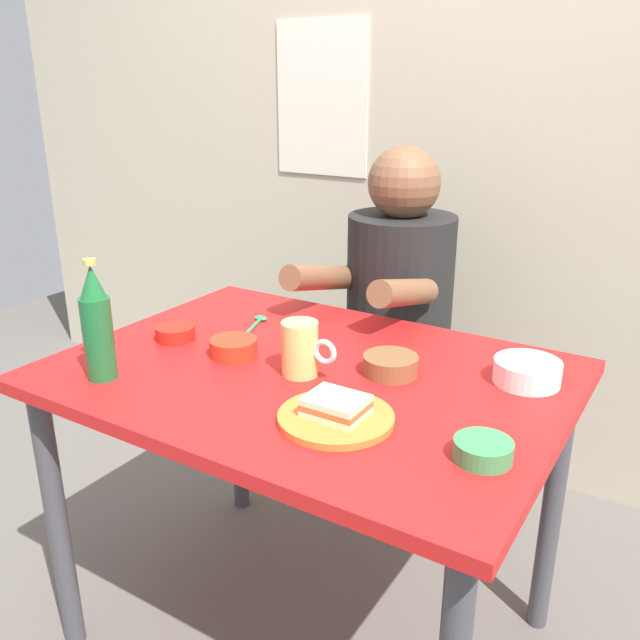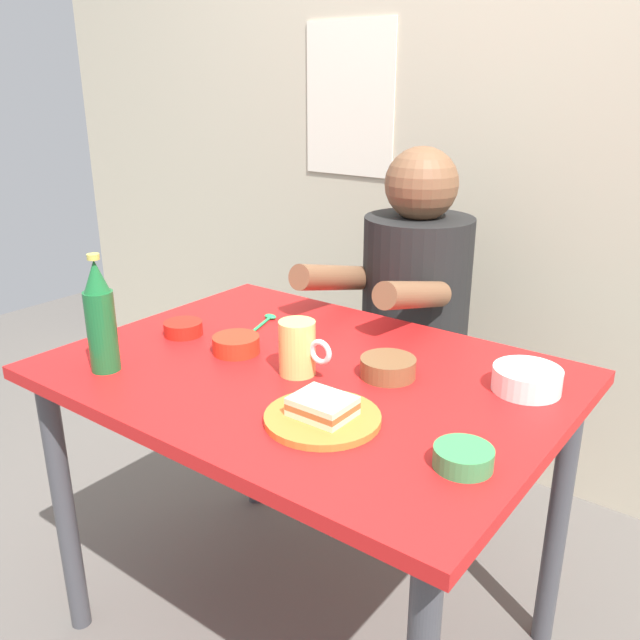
{
  "view_description": "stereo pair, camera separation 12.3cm",
  "coord_description": "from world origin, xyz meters",
  "px_view_note": "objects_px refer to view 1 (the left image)",
  "views": [
    {
      "loc": [
        0.73,
        -1.12,
        1.34
      ],
      "look_at": [
        0.0,
        0.05,
        0.84
      ],
      "focal_mm": 37.26,
      "sensor_mm": 36.0,
      "label": 1
    },
    {
      "loc": [
        0.83,
        -1.05,
        1.34
      ],
      "look_at": [
        0.0,
        0.05,
        0.84
      ],
      "focal_mm": 37.26,
      "sensor_mm": 36.0,
      "label": 2
    }
  ],
  "objects_px": {
    "stool": "(395,407)",
    "beer_mug": "(303,349)",
    "person_seated": "(398,284)",
    "beer_bottle": "(97,326)",
    "plate_orange": "(336,418)",
    "dining_table": "(308,407)",
    "sandwich": "(336,406)",
    "dip_bowl_green": "(483,449)"
  },
  "relations": [
    {
      "from": "person_seated",
      "to": "sandwich",
      "type": "distance_m",
      "value": 0.83
    },
    {
      "from": "plate_orange",
      "to": "sandwich",
      "type": "relative_size",
      "value": 2.0
    },
    {
      "from": "plate_orange",
      "to": "dip_bowl_green",
      "type": "relative_size",
      "value": 2.2
    },
    {
      "from": "dining_table",
      "to": "dip_bowl_green",
      "type": "distance_m",
      "value": 0.49
    },
    {
      "from": "plate_orange",
      "to": "beer_mug",
      "type": "distance_m",
      "value": 0.22
    },
    {
      "from": "person_seated",
      "to": "sandwich",
      "type": "xyz_separation_m",
      "value": [
        0.25,
        -0.79,
        0.01
      ]
    },
    {
      "from": "stool",
      "to": "sandwich",
      "type": "xyz_separation_m",
      "value": [
        0.25,
        -0.8,
        0.42
      ]
    },
    {
      "from": "dining_table",
      "to": "sandwich",
      "type": "distance_m",
      "value": 0.27
    },
    {
      "from": "plate_orange",
      "to": "beer_mug",
      "type": "xyz_separation_m",
      "value": [
        -0.17,
        0.14,
        0.05
      ]
    },
    {
      "from": "plate_orange",
      "to": "beer_mug",
      "type": "relative_size",
      "value": 1.75
    },
    {
      "from": "person_seated",
      "to": "plate_orange",
      "type": "bearing_deg",
      "value": -72.37
    },
    {
      "from": "plate_orange",
      "to": "dip_bowl_green",
      "type": "distance_m",
      "value": 0.28
    },
    {
      "from": "sandwich",
      "to": "beer_mug",
      "type": "height_order",
      "value": "beer_mug"
    },
    {
      "from": "dip_bowl_green",
      "to": "plate_orange",
      "type": "bearing_deg",
      "value": -176.72
    },
    {
      "from": "beer_bottle",
      "to": "dip_bowl_green",
      "type": "relative_size",
      "value": 2.62
    },
    {
      "from": "dining_table",
      "to": "sandwich",
      "type": "bearing_deg",
      "value": -44.75
    },
    {
      "from": "sandwich",
      "to": "dip_bowl_green",
      "type": "relative_size",
      "value": 1.1
    },
    {
      "from": "stool",
      "to": "plate_orange",
      "type": "height_order",
      "value": "plate_orange"
    },
    {
      "from": "beer_bottle",
      "to": "stool",
      "type": "bearing_deg",
      "value": 73.21
    },
    {
      "from": "dining_table",
      "to": "beer_bottle",
      "type": "relative_size",
      "value": 4.2
    },
    {
      "from": "person_seated",
      "to": "plate_orange",
      "type": "relative_size",
      "value": 3.27
    },
    {
      "from": "beer_bottle",
      "to": "plate_orange",
      "type": "bearing_deg",
      "value": 10.59
    },
    {
      "from": "dining_table",
      "to": "stool",
      "type": "xyz_separation_m",
      "value": [
        -0.08,
        0.63,
        -0.3
      ]
    },
    {
      "from": "beer_mug",
      "to": "dip_bowl_green",
      "type": "bearing_deg",
      "value": -15.7
    },
    {
      "from": "dining_table",
      "to": "sandwich",
      "type": "relative_size",
      "value": 10.0
    },
    {
      "from": "beer_mug",
      "to": "dining_table",
      "type": "bearing_deg",
      "value": 103.02
    },
    {
      "from": "person_seated",
      "to": "dining_table",
      "type": "bearing_deg",
      "value": -82.83
    },
    {
      "from": "dining_table",
      "to": "plate_orange",
      "type": "xyz_separation_m",
      "value": [
        0.17,
        -0.17,
        0.1
      ]
    },
    {
      "from": "plate_orange",
      "to": "beer_bottle",
      "type": "height_order",
      "value": "beer_bottle"
    },
    {
      "from": "person_seated",
      "to": "beer_bottle",
      "type": "relative_size",
      "value": 2.75
    },
    {
      "from": "dip_bowl_green",
      "to": "stool",
      "type": "bearing_deg",
      "value": 123.92
    },
    {
      "from": "stool",
      "to": "beer_mug",
      "type": "xyz_separation_m",
      "value": [
        0.09,
        -0.66,
        0.45
      ]
    },
    {
      "from": "plate_orange",
      "to": "sandwich",
      "type": "height_order",
      "value": "sandwich"
    },
    {
      "from": "sandwich",
      "to": "dip_bowl_green",
      "type": "distance_m",
      "value": 0.28
    },
    {
      "from": "stool",
      "to": "beer_mug",
      "type": "height_order",
      "value": "beer_mug"
    },
    {
      "from": "beer_bottle",
      "to": "dip_bowl_green",
      "type": "xyz_separation_m",
      "value": [
        0.8,
        0.11,
        -0.1
      ]
    },
    {
      "from": "sandwich",
      "to": "beer_bottle",
      "type": "distance_m",
      "value": 0.54
    },
    {
      "from": "dining_table",
      "to": "person_seated",
      "type": "relative_size",
      "value": 1.53
    },
    {
      "from": "stool",
      "to": "person_seated",
      "type": "bearing_deg",
      "value": -90.0
    },
    {
      "from": "plate_orange",
      "to": "beer_bottle",
      "type": "bearing_deg",
      "value": -169.41
    },
    {
      "from": "person_seated",
      "to": "dip_bowl_green",
      "type": "bearing_deg",
      "value": -55.69
    },
    {
      "from": "beer_mug",
      "to": "beer_bottle",
      "type": "height_order",
      "value": "beer_bottle"
    }
  ]
}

